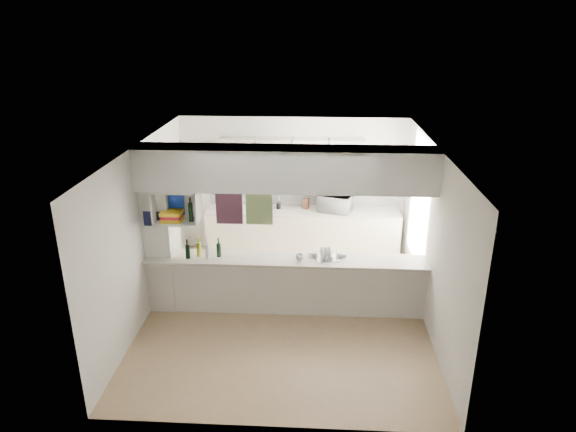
# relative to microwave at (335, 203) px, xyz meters

# --- Properties ---
(floor) EXTENTS (4.80, 4.80, 0.00)m
(floor) POSITION_rel_microwave_xyz_m (-0.79, -2.07, -1.08)
(floor) COLOR #A2805E
(floor) RESTS_ON ground
(ceiling) EXTENTS (4.80, 4.80, 0.00)m
(ceiling) POSITION_rel_microwave_xyz_m (-0.79, -2.07, 1.52)
(ceiling) COLOR white
(ceiling) RESTS_ON wall_back
(wall_back) EXTENTS (4.20, 0.00, 4.20)m
(wall_back) POSITION_rel_microwave_xyz_m (-0.79, 0.33, 0.22)
(wall_back) COLOR silver
(wall_back) RESTS_ON floor
(wall_left) EXTENTS (0.00, 4.80, 4.80)m
(wall_left) POSITION_rel_microwave_xyz_m (-2.89, -2.07, 0.22)
(wall_left) COLOR silver
(wall_left) RESTS_ON floor
(wall_right) EXTENTS (0.00, 4.80, 4.80)m
(wall_right) POSITION_rel_microwave_xyz_m (1.31, -2.07, 0.22)
(wall_right) COLOR silver
(wall_right) RESTS_ON floor
(servery_partition) EXTENTS (4.20, 0.50, 2.60)m
(servery_partition) POSITION_rel_microwave_xyz_m (-0.97, -2.07, 0.58)
(servery_partition) COLOR silver
(servery_partition) RESTS_ON floor
(cubby_shelf) EXTENTS (0.65, 0.35, 0.50)m
(cubby_shelf) POSITION_rel_microwave_xyz_m (-2.36, -2.13, 0.63)
(cubby_shelf) COLOR white
(cubby_shelf) RESTS_ON bulkhead
(kitchen_run) EXTENTS (3.60, 0.63, 2.24)m
(kitchen_run) POSITION_rel_microwave_xyz_m (-0.63, 0.07, -0.26)
(kitchen_run) COLOR beige
(kitchen_run) RESTS_ON floor
(microwave) EXTENTS (0.69, 0.57, 0.33)m
(microwave) POSITION_rel_microwave_xyz_m (0.00, 0.00, 0.00)
(microwave) COLOR white
(microwave) RESTS_ON bench_top
(bowl) EXTENTS (0.27, 0.27, 0.07)m
(bowl) POSITION_rel_microwave_xyz_m (-0.04, -0.00, 0.20)
(bowl) COLOR #0E2D9F
(bowl) RESTS_ON microwave
(dish_rack) EXTENTS (0.43, 0.37, 0.20)m
(dish_rack) POSITION_rel_microwave_xyz_m (-0.17, -2.04, -0.09)
(dish_rack) COLOR silver
(dish_rack) RESTS_ON breakfast_bar
(cup) EXTENTS (0.15, 0.15, 0.09)m
(cup) POSITION_rel_microwave_xyz_m (-0.58, -2.14, -0.10)
(cup) COLOR white
(cup) RESTS_ON dish_rack
(wine_bottles) EXTENTS (0.52, 0.15, 0.33)m
(wine_bottles) POSITION_rel_microwave_xyz_m (-2.01, -2.10, -0.04)
(wine_bottles) COLOR black
(wine_bottles) RESTS_ON breakfast_bar
(plastic_tubs) EXTENTS (0.56, 0.22, 0.07)m
(plastic_tubs) POSITION_rel_microwave_xyz_m (-0.20, -1.98, -0.13)
(plastic_tubs) COLOR silver
(plastic_tubs) RESTS_ON breakfast_bar
(utensil_jar) EXTENTS (0.09, 0.09, 0.12)m
(utensil_jar) POSITION_rel_microwave_xyz_m (-1.05, 0.08, -0.10)
(utensil_jar) COLOR black
(utensil_jar) RESTS_ON bench_top
(knife_block) EXTENTS (0.13, 0.11, 0.21)m
(knife_block) POSITION_rel_microwave_xyz_m (-0.54, 0.11, -0.06)
(knife_block) COLOR brown
(knife_block) RESTS_ON bench_top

